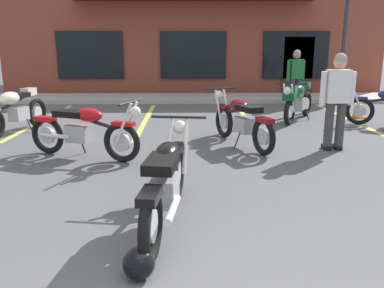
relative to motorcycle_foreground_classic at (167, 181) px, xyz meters
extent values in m
plane|color=#515154|center=(0.46, 1.77, -0.46)|extent=(80.00, 80.00, 0.00)
cube|color=#A8A59E|center=(0.46, 9.47, -0.39)|extent=(22.00, 1.80, 0.14)
cube|color=brown|center=(0.46, 13.75, 1.63)|extent=(14.05, 5.66, 4.18)
cube|color=black|center=(-3.28, 10.88, 0.99)|extent=(2.40, 0.06, 1.70)
cube|color=black|center=(0.46, 10.88, 0.99)|extent=(2.40, 0.06, 1.70)
cube|color=black|center=(4.21, 10.88, 0.99)|extent=(2.40, 0.06, 1.70)
cube|color=#33281E|center=(4.33, 10.88, 0.59)|extent=(1.10, 0.06, 2.10)
cube|color=#DBCC4C|center=(-3.34, 5.87, -0.46)|extent=(0.12, 4.80, 0.01)
cube|color=#DBCC4C|center=(-0.81, 5.87, -0.46)|extent=(0.12, 4.80, 0.01)
cube|color=#DBCC4C|center=(1.73, 5.87, -0.46)|extent=(0.12, 4.80, 0.01)
cube|color=#DBCC4C|center=(4.27, 5.87, -0.46)|extent=(0.12, 4.80, 0.01)
torus|color=black|center=(-0.10, -0.74, -0.14)|extent=(0.18, 0.65, 0.64)
cylinder|color=#B7B7BC|center=(-0.10, -0.74, -0.14)|extent=(0.10, 0.29, 0.29)
torus|color=black|center=(0.09, 0.69, -0.14)|extent=(0.18, 0.65, 0.64)
cylinder|color=#B7B7BC|center=(0.09, 0.69, -0.14)|extent=(0.10, 0.29, 0.29)
cylinder|color=silver|center=(0.01, 0.80, 0.18)|extent=(0.09, 0.33, 0.66)
cylinder|color=silver|center=(0.19, 0.78, 0.18)|extent=(0.09, 0.33, 0.66)
cylinder|color=black|center=(0.11, 0.87, 0.50)|extent=(0.66, 0.12, 0.03)
sphere|color=silver|center=(0.12, 0.95, 0.36)|extent=(0.19, 0.19, 0.17)
cube|color=black|center=(0.09, 0.73, 0.16)|extent=(0.19, 0.38, 0.06)
cube|color=#9E9EA3|center=(-0.02, -0.10, -0.06)|extent=(0.29, 0.43, 0.28)
cylinder|color=silver|center=(0.08, -0.49, -0.10)|extent=(0.14, 0.55, 0.07)
cylinder|color=black|center=(0.01, 0.10, 0.18)|extent=(0.18, 0.94, 0.26)
ellipsoid|color=black|center=(0.01, 0.12, 0.26)|extent=(0.32, 0.51, 0.22)
cube|color=black|center=(-0.03, -0.24, 0.26)|extent=(0.34, 0.55, 0.10)
cube|color=black|center=(-0.10, -0.76, 0.14)|extent=(0.21, 0.38, 0.08)
cylinder|color=black|center=(-0.20, -0.15, -0.32)|extent=(0.14, 0.04, 0.29)
torus|color=black|center=(3.34, 6.35, -0.14)|extent=(0.42, 0.60, 0.64)
cylinder|color=#B7B7BC|center=(3.34, 6.35, -0.14)|extent=(0.20, 0.28, 0.29)
torus|color=black|center=(2.58, 5.13, -0.14)|extent=(0.42, 0.60, 0.64)
cylinder|color=#B7B7BC|center=(2.58, 5.13, -0.14)|extent=(0.20, 0.28, 0.29)
cylinder|color=silver|center=(2.60, 4.99, 0.18)|extent=(0.21, 0.30, 0.66)
cylinder|color=silver|center=(2.45, 5.09, 0.18)|extent=(0.21, 0.30, 0.66)
cylinder|color=black|center=(2.48, 4.97, 0.50)|extent=(0.58, 0.38, 0.03)
sphere|color=silver|center=(2.44, 4.91, 0.36)|extent=(0.23, 0.23, 0.17)
cube|color=#0F4C2D|center=(2.56, 5.09, 0.16)|extent=(0.31, 0.38, 0.06)
cube|color=#9E9EA3|center=(3.00, 5.81, -0.06)|extent=(0.41, 0.47, 0.28)
cylinder|color=silver|center=(3.08, 6.19, -0.10)|extent=(0.35, 0.50, 0.07)
cylinder|color=black|center=(2.90, 5.64, 0.18)|extent=(0.55, 0.83, 0.26)
ellipsoid|color=#0F4C2D|center=(2.87, 5.60, 0.30)|extent=(0.53, 0.60, 0.26)
cube|color=#0F4C2D|center=(2.55, 5.08, 0.30)|extent=(0.36, 0.35, 0.36)
cube|color=black|center=(3.05, 5.89, 0.32)|extent=(0.41, 0.47, 0.10)
cube|color=#0F4C2D|center=(3.21, 6.15, 0.36)|extent=(0.34, 0.38, 0.16)
cylinder|color=black|center=(3.19, 5.77, -0.32)|extent=(0.13, 0.09, 0.29)
torus|color=black|center=(-3.17, 5.06, -0.14)|extent=(0.24, 0.65, 0.64)
cylinder|color=#B7B7BC|center=(-3.17, 5.06, -0.14)|extent=(0.12, 0.29, 0.29)
cube|color=#9E9EA3|center=(-3.32, 4.44, -0.06)|extent=(0.32, 0.44, 0.28)
cylinder|color=silver|center=(-3.37, 4.83, -0.10)|extent=(0.19, 0.55, 0.07)
cylinder|color=black|center=(-3.36, 4.24, 0.18)|extent=(0.27, 0.93, 0.26)
ellipsoid|color=beige|center=(-3.37, 4.20, 0.30)|extent=(0.41, 0.57, 0.26)
cube|color=black|center=(-3.30, 4.54, 0.32)|extent=(0.32, 0.44, 0.10)
cube|color=beige|center=(-3.23, 4.83, 0.36)|extent=(0.27, 0.36, 0.16)
cylinder|color=black|center=(-3.13, 4.47, -0.32)|extent=(0.14, 0.05, 0.29)
torus|color=black|center=(-2.15, 2.74, -0.14)|extent=(0.63, 0.33, 0.64)
cylinder|color=#B7B7BC|center=(-2.15, 2.74, -0.14)|extent=(0.29, 0.16, 0.29)
torus|color=black|center=(-0.81, 2.21, -0.14)|extent=(0.63, 0.33, 0.64)
cylinder|color=#B7B7BC|center=(-0.81, 2.21, -0.14)|extent=(0.29, 0.16, 0.29)
cylinder|color=silver|center=(-0.68, 2.25, 0.18)|extent=(0.32, 0.16, 0.66)
cylinder|color=silver|center=(-0.75, 2.09, 0.18)|extent=(0.32, 0.16, 0.66)
cylinder|color=black|center=(-0.64, 2.14, 0.50)|extent=(0.27, 0.63, 0.03)
sphere|color=silver|center=(-0.57, 2.11, 0.36)|extent=(0.22, 0.22, 0.17)
cube|color=#B70F14|center=(-0.77, 2.19, 0.16)|extent=(0.39, 0.26, 0.06)
cube|color=#9E9EA3|center=(-1.55, 2.50, -0.06)|extent=(0.46, 0.37, 0.28)
cylinder|color=silver|center=(-1.95, 2.51, -0.10)|extent=(0.54, 0.27, 0.07)
cylinder|color=black|center=(-1.37, 2.43, 0.18)|extent=(0.90, 0.40, 0.26)
ellipsoid|color=#B70F14|center=(-1.35, 2.42, 0.26)|extent=(0.54, 0.42, 0.22)
cube|color=black|center=(-1.68, 2.56, 0.26)|extent=(0.59, 0.45, 0.10)
cube|color=#B70F14|center=(-2.17, 2.75, 0.14)|extent=(0.39, 0.28, 0.08)
cylinder|color=black|center=(-1.55, 2.70, -0.32)|extent=(0.07, 0.13, 0.29)
torus|color=black|center=(1.49, 2.59, -0.14)|extent=(0.33, 0.63, 0.64)
cylinder|color=#B7B7BC|center=(1.49, 2.59, -0.14)|extent=(0.16, 0.29, 0.29)
torus|color=black|center=(0.96, 3.92, -0.14)|extent=(0.33, 0.63, 0.64)
cylinder|color=#B7B7BC|center=(0.96, 3.92, -0.14)|extent=(0.16, 0.29, 0.29)
cylinder|color=silver|center=(0.84, 3.98, 0.18)|extent=(0.16, 0.32, 0.66)
cylinder|color=silver|center=(1.01, 4.05, 0.18)|extent=(0.16, 0.32, 0.66)
cylinder|color=black|center=(0.89, 4.09, 0.50)|extent=(0.62, 0.27, 0.03)
sphere|color=silver|center=(0.86, 4.17, 0.36)|extent=(0.22, 0.22, 0.17)
cube|color=maroon|center=(0.94, 3.96, 0.16)|extent=(0.26, 0.39, 0.06)
cube|color=#9E9EA3|center=(1.25, 3.18, -0.06)|extent=(0.37, 0.46, 0.28)
cylinder|color=silver|center=(1.52, 2.89, -0.10)|extent=(0.27, 0.54, 0.07)
cylinder|color=black|center=(1.18, 3.37, 0.18)|extent=(0.40, 0.90, 0.26)
ellipsoid|color=maroon|center=(1.17, 3.39, 0.26)|extent=(0.42, 0.54, 0.22)
cube|color=black|center=(1.31, 3.05, 0.26)|extent=(0.45, 0.59, 0.10)
cube|color=maroon|center=(1.50, 2.57, 0.14)|extent=(0.28, 0.39, 0.08)
cylinder|color=black|center=(1.11, 3.05, -0.32)|extent=(0.13, 0.07, 0.29)
torus|color=black|center=(4.23, 5.18, -0.14)|extent=(0.63, 0.33, 0.64)
cylinder|color=#B7B7BC|center=(4.23, 5.18, -0.14)|extent=(0.29, 0.16, 0.29)
cylinder|color=silver|center=(4.10, 5.13, 0.18)|extent=(0.32, 0.16, 0.66)
cylinder|color=silver|center=(4.17, 5.30, 0.18)|extent=(0.32, 0.16, 0.66)
cylinder|color=black|center=(4.06, 5.25, 0.50)|extent=(0.28, 0.62, 0.03)
sphere|color=silver|center=(3.99, 5.28, 0.36)|extent=(0.22, 0.22, 0.17)
cube|color=navy|center=(4.19, 5.19, 0.16)|extent=(0.39, 0.26, 0.06)
cube|color=black|center=(2.69, 2.94, -0.42)|extent=(0.11, 0.24, 0.08)
cube|color=black|center=(2.89, 2.95, -0.42)|extent=(0.11, 0.24, 0.08)
cylinder|color=#38383D|center=(2.69, 2.90, 0.00)|extent=(0.15, 0.15, 0.80)
cylinder|color=#38383D|center=(2.89, 2.91, 0.00)|extent=(0.15, 0.15, 0.80)
cube|color=silver|center=(2.79, 2.90, 0.66)|extent=(0.39, 0.23, 0.56)
cylinder|color=silver|center=(2.54, 2.90, 0.62)|extent=(0.10, 0.10, 0.58)
cylinder|color=silver|center=(3.04, 2.91, 0.62)|extent=(0.10, 0.10, 0.58)
sphere|color=tan|center=(2.79, 2.90, 1.06)|extent=(0.23, 0.23, 0.22)
sphere|color=gray|center=(2.79, 2.89, 1.11)|extent=(0.22, 0.22, 0.21)
cube|color=black|center=(3.34, 7.95, -0.42)|extent=(0.17, 0.26, 0.08)
cube|color=black|center=(3.53, 8.02, -0.42)|extent=(0.17, 0.26, 0.08)
cylinder|color=#38383D|center=(3.35, 7.92, 0.00)|extent=(0.19, 0.19, 0.80)
cylinder|color=#38383D|center=(3.54, 7.98, 0.00)|extent=(0.19, 0.19, 0.80)
cube|color=#1E6633|center=(3.45, 7.95, 0.66)|extent=(0.43, 0.33, 0.56)
cylinder|color=#1E6633|center=(3.21, 7.87, 0.62)|extent=(0.13, 0.13, 0.58)
cylinder|color=#1E6633|center=(3.68, 8.03, 0.62)|extent=(0.13, 0.13, 0.58)
sphere|color=#A07556|center=(3.45, 7.95, 1.06)|extent=(0.28, 0.28, 0.22)
sphere|color=gray|center=(3.45, 7.94, 1.11)|extent=(0.27, 0.27, 0.21)
sphere|color=black|center=(-0.18, -1.01, -0.33)|extent=(0.26, 0.26, 0.26)
cube|color=black|center=(-0.18, -0.90, -0.34)|extent=(0.18, 0.03, 0.09)
cube|color=orange|center=(4.60, 6.11, -0.45)|extent=(0.34, 0.34, 0.03)
cone|color=orange|center=(4.60, 6.11, -0.18)|extent=(0.26, 0.26, 0.50)
cylinder|color=white|center=(4.60, 6.11, -0.14)|extent=(0.19, 0.19, 0.06)
cylinder|color=#2D2D33|center=(4.96, 8.37, 2.12)|extent=(0.12, 0.12, 5.16)
camera|label=1|loc=(0.20, -3.78, 1.33)|focal=36.78mm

